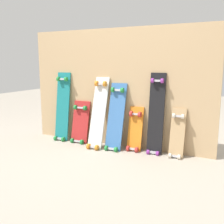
{
  "coord_description": "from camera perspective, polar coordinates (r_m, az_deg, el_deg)",
  "views": [
    {
      "loc": [
        1.39,
        -2.9,
        1.03
      ],
      "look_at": [
        0.0,
        -0.07,
        0.45
      ],
      "focal_mm": 42.67,
      "sensor_mm": 36.0,
      "label": 1
    }
  ],
  "objects": [
    {
      "name": "skateboard_blue",
      "position": [
        3.2,
        0.76,
        -1.61
      ],
      "size": [
        0.2,
        0.27,
        0.86
      ],
      "color": "#386BAD",
      "rests_on": "ground"
    },
    {
      "name": "skateboard_natural",
      "position": [
        3.04,
        13.77,
        -5.03
      ],
      "size": [
        0.16,
        0.19,
        0.61
      ],
      "color": "tan",
      "rests_on": "ground"
    },
    {
      "name": "ground_plane",
      "position": [
        3.38,
        0.53,
        -7.31
      ],
      "size": [
        12.0,
        12.0,
        0.0
      ],
      "primitive_type": "plane",
      "color": "#A89E8E"
    },
    {
      "name": "skateboard_teal",
      "position": [
        3.64,
        -10.57,
        0.62
      ],
      "size": [
        0.2,
        0.2,
        0.97
      ],
      "color": "#197A7F",
      "rests_on": "ground"
    },
    {
      "name": "plywood_wall_panel",
      "position": [
        3.29,
        1.08,
        5.07
      ],
      "size": [
        2.4,
        0.04,
        1.44
      ],
      "primitive_type": "cube",
      "color": "tan",
      "rests_on": "ground"
    },
    {
      "name": "skateboard_white",
      "position": [
        3.27,
        -3.01,
        -0.73
      ],
      "size": [
        0.19,
        0.32,
        0.93
      ],
      "color": "silver",
      "rests_on": "ground"
    },
    {
      "name": "skateboard_black",
      "position": [
        3.07,
        9.4,
        -1.03
      ],
      "size": [
        0.18,
        0.18,
        0.99
      ],
      "color": "black",
      "rests_on": "ground"
    },
    {
      "name": "skateboard_red",
      "position": [
        3.52,
        -6.86,
        -2.67
      ],
      "size": [
        0.24,
        0.19,
        0.61
      ],
      "color": "#B22626",
      "rests_on": "ground"
    },
    {
      "name": "skateboard_orange",
      "position": [
        3.18,
        4.91,
        -4.19
      ],
      "size": [
        0.18,
        0.18,
        0.58
      ],
      "color": "orange",
      "rests_on": "ground"
    }
  ]
}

